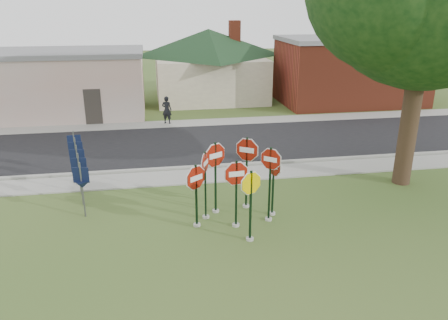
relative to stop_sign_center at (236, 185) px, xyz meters
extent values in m
plane|color=#3A5921|center=(-0.04, -0.94, -1.50)|extent=(120.00, 120.00, 0.00)
cube|color=gray|center=(-0.04, 4.56, -1.47)|extent=(60.00, 1.60, 0.06)
cube|color=black|center=(-0.04, 9.06, -1.48)|extent=(60.00, 7.00, 0.04)
cube|color=gray|center=(-0.04, 13.36, -1.47)|extent=(60.00, 1.60, 0.06)
cube|color=gray|center=(-0.04, 5.56, -1.43)|extent=(60.00, 0.20, 0.14)
cylinder|color=#A4A199|center=(0.00, 0.00, -1.46)|extent=(0.24, 0.24, 0.08)
cube|color=black|center=(0.00, 0.00, -0.34)|extent=(0.06, 0.06, 2.32)
cylinder|color=white|center=(0.00, 0.00, 0.38)|extent=(1.10, 0.13, 1.11)
cylinder|color=maroon|center=(0.00, 0.00, 0.38)|extent=(1.02, 0.12, 1.03)
cube|color=white|center=(0.00, 0.00, 0.38)|extent=(0.51, 0.06, 0.18)
cylinder|color=#A4A199|center=(0.26, -0.97, -1.46)|extent=(0.24, 0.24, 0.08)
cube|color=black|center=(0.26, -0.97, -0.33)|extent=(0.07, 0.07, 2.33)
cylinder|color=white|center=(0.26, -0.97, 0.43)|extent=(0.92, 0.41, 1.00)
cylinder|color=#DCBF00|center=(0.26, -0.97, 0.43)|extent=(0.86, 0.39, 0.93)
cylinder|color=#A4A199|center=(-1.28, 0.22, -1.46)|extent=(0.24, 0.24, 0.08)
cube|color=black|center=(-1.28, 0.22, -0.41)|extent=(0.08, 0.08, 2.18)
cylinder|color=white|center=(-1.28, 0.22, 0.23)|extent=(0.90, 0.69, 1.12)
cylinder|color=maroon|center=(-1.28, 0.22, 0.23)|extent=(0.84, 0.65, 1.04)
cube|color=white|center=(-1.28, 0.22, 0.23)|extent=(0.42, 0.32, 0.18)
cylinder|color=#A4A199|center=(1.18, 0.23, -1.46)|extent=(0.24, 0.24, 0.08)
cube|color=black|center=(1.18, 0.23, -0.19)|extent=(0.08, 0.08, 2.63)
cylinder|color=white|center=(1.18, 0.23, 0.72)|extent=(0.79, 0.66, 1.01)
cylinder|color=maroon|center=(1.18, 0.23, 0.72)|extent=(0.73, 0.61, 0.93)
cube|color=white|center=(1.18, 0.23, 0.72)|extent=(0.36, 0.30, 0.16)
cylinder|color=#A4A199|center=(0.64, 1.36, -1.46)|extent=(0.24, 0.24, 0.08)
cube|color=black|center=(0.64, 1.36, -0.17)|extent=(0.08, 0.07, 2.66)
cylinder|color=white|center=(0.64, 1.36, 0.70)|extent=(0.97, 0.65, 1.15)
cylinder|color=maroon|center=(0.64, 1.36, 0.70)|extent=(0.90, 0.61, 1.07)
cube|color=white|center=(0.64, 1.36, 0.70)|extent=(0.45, 0.30, 0.18)
cylinder|color=#A4A199|center=(-0.51, 1.15, -1.46)|extent=(0.24, 0.24, 0.08)
cube|color=black|center=(-0.51, 1.15, -0.20)|extent=(0.08, 0.07, 2.60)
cylinder|color=white|center=(-0.51, 1.15, 0.63)|extent=(1.01, 0.62, 1.17)
cylinder|color=maroon|center=(-0.51, 1.15, 0.63)|extent=(0.94, 0.57, 1.09)
cube|color=white|center=(-0.51, 1.15, 0.63)|extent=(0.47, 0.29, 0.19)
cylinder|color=#A4A199|center=(1.42, 0.63, -1.46)|extent=(0.24, 0.24, 0.08)
cube|color=black|center=(1.42, 0.63, -0.35)|extent=(0.07, 0.07, 2.31)
cylinder|color=white|center=(1.42, 0.63, 0.37)|extent=(0.34, 1.06, 1.10)
cylinder|color=maroon|center=(1.42, 0.63, 0.37)|extent=(0.32, 0.98, 1.02)
cube|color=white|center=(1.42, 0.63, 0.37)|extent=(0.16, 0.49, 0.18)
cylinder|color=#A4A199|center=(-0.91, 0.75, -1.46)|extent=(0.24, 0.24, 0.08)
cube|color=black|center=(-0.91, 0.75, -0.28)|extent=(0.07, 0.08, 2.43)
cylinder|color=white|center=(-0.91, 0.75, 0.54)|extent=(0.42, 0.89, 0.98)
cylinder|color=maroon|center=(-0.91, 0.75, 0.54)|extent=(0.39, 0.83, 0.90)
cube|color=white|center=(-0.91, 0.75, 0.54)|extent=(0.20, 0.41, 0.16)
cube|color=#59595E|center=(-5.04, 1.56, -0.50)|extent=(0.05, 0.05, 2.00)
cube|color=black|center=(-5.04, 1.56, 0.05)|extent=(0.55, 0.13, 0.55)
cone|color=black|center=(-5.04, 1.56, -0.30)|extent=(0.65, 0.65, 0.25)
cube|color=#59595E|center=(-5.24, 2.56, -0.50)|extent=(0.05, 0.05, 2.00)
cube|color=black|center=(-5.24, 2.56, 0.05)|extent=(0.55, 0.09, 0.55)
cone|color=black|center=(-5.24, 2.56, -0.30)|extent=(0.62, 0.62, 0.25)
cube|color=#59595E|center=(-5.44, 3.56, -0.50)|extent=(0.05, 0.05, 2.00)
cube|color=black|center=(-5.44, 3.56, 0.05)|extent=(0.55, 0.05, 0.55)
cone|color=black|center=(-5.44, 3.56, -0.30)|extent=(0.58, 0.58, 0.25)
cube|color=#59595E|center=(-5.64, 4.56, -0.50)|extent=(0.05, 0.05, 2.00)
cube|color=black|center=(-5.64, 4.56, 0.05)|extent=(0.55, 0.05, 0.55)
cone|color=black|center=(-5.64, 4.56, -0.30)|extent=(0.58, 0.58, 0.25)
cube|color=#59595E|center=(-5.84, 5.56, -0.50)|extent=(0.05, 0.05, 2.00)
cube|color=black|center=(-5.84, 5.56, 0.05)|extent=(0.55, 0.09, 0.55)
cone|color=black|center=(-5.84, 5.56, -0.30)|extent=(0.62, 0.62, 0.25)
cube|color=beige|center=(-9.04, 17.06, 0.50)|extent=(12.00, 6.00, 4.00)
cube|color=slate|center=(-9.04, 17.06, 2.55)|extent=(12.20, 6.20, 0.30)
cube|color=#332D28|center=(-6.04, 14.08, -0.40)|extent=(1.00, 0.10, 2.20)
cube|color=beige|center=(1.96, 21.06, 0.10)|extent=(8.00, 8.00, 3.20)
pyramid|color=black|center=(1.96, 21.06, 3.70)|extent=(11.60, 11.60, 2.00)
cube|color=maroon|center=(3.96, 21.06, 3.50)|extent=(0.80, 0.80, 1.60)
cube|color=maroon|center=(11.96, 17.56, 0.75)|extent=(10.00, 6.00, 4.50)
cube|color=slate|center=(11.96, 17.56, 3.10)|extent=(10.20, 6.20, 0.30)
cube|color=white|center=(9.96, 14.61, 1.10)|extent=(2.00, 0.08, 0.90)
cylinder|color=black|center=(7.46, 2.56, 1.59)|extent=(0.70, 0.70, 6.19)
cylinder|color=black|center=(21.96, 25.06, 0.50)|extent=(0.50, 0.50, 4.00)
sphere|color=black|center=(21.96, 25.06, 4.10)|extent=(5.60, 5.60, 5.60)
imported|color=black|center=(-1.65, 13.49, -0.60)|extent=(0.72, 0.61, 1.68)
camera|label=1|loc=(-2.55, -12.70, 5.50)|focal=35.00mm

